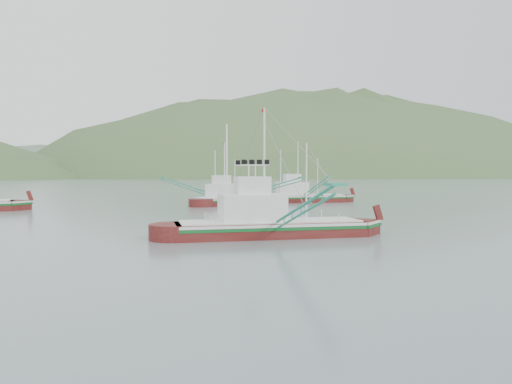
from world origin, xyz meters
name	(u,v)px	position (x,y,z in m)	size (l,w,h in m)	color
ground	(284,238)	(0.00, 0.00, 0.00)	(1200.00, 1200.00, 0.00)	slate
main_boat	(268,214)	(-0.98, 0.92, 1.70)	(14.71, 25.82, 10.51)	#4E0F0D
bg_boat_far	(226,190)	(7.61, 39.02, 2.17)	(20.25, 21.26, 10.11)	#4E0F0D
bg_boat_right	(300,192)	(19.92, 38.57, 1.72)	(14.76, 25.78, 10.51)	#4E0F0D
headland_right	(326,176)	(240.00, 430.00, 0.00)	(684.00, 432.00, 306.00)	#3F592E
ridge_distant	(109,176)	(30.00, 560.00, 0.00)	(960.00, 400.00, 240.00)	slate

